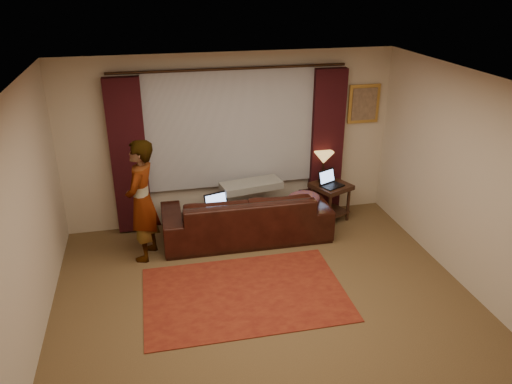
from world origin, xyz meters
TOP-DOWN VIEW (x-y plane):
  - floor at (0.00, 0.00)m, footprint 5.00×5.00m
  - ceiling at (0.00, 0.00)m, footprint 5.00×5.00m
  - wall_back at (0.00, 2.50)m, footprint 5.00×0.02m
  - wall_left at (-2.50, 0.00)m, footprint 0.02×5.00m
  - wall_right at (2.50, 0.00)m, footprint 0.02×5.00m
  - sheer_curtain at (0.00, 2.44)m, footprint 2.50×0.05m
  - drape_left at (-1.50, 2.39)m, footprint 0.50×0.14m
  - drape_right at (1.50, 2.39)m, footprint 0.50×0.14m
  - curtain_rod at (0.00, 2.39)m, footprint 0.04×0.04m
  - picture_frame at (2.10, 2.47)m, footprint 0.50×0.04m
  - sofa at (0.09, 1.83)m, footprint 2.44×1.08m
  - throw_blanket at (0.22, 2.06)m, footprint 0.95×0.51m
  - clothing_pile at (0.92, 1.70)m, footprint 0.57×0.49m
  - laptop_sofa at (-0.30, 1.71)m, footprint 0.45×0.47m
  - area_rug at (-0.22, 0.41)m, footprint 2.46×1.65m
  - end_table at (1.51, 2.11)m, footprint 0.68×0.68m
  - tiffany_lamp at (1.41, 2.24)m, footprint 0.33×0.33m
  - laptop_table at (1.49, 2.03)m, footprint 0.45×0.46m
  - person at (-1.36, 1.59)m, footprint 0.64×0.64m

SIDE VIEW (x-z plane):
  - floor at x=0.00m, z-range -0.01..0.00m
  - area_rug at x=-0.22m, z-range 0.00..0.01m
  - end_table at x=1.51m, z-range 0.00..0.60m
  - sofa at x=0.09m, z-range 0.00..0.98m
  - clothing_pile at x=0.92m, z-range 0.49..0.70m
  - laptop_sofa at x=-0.30m, z-range 0.49..0.75m
  - laptop_table at x=1.49m, z-range 0.60..0.84m
  - person at x=-1.36m, z-range 0.00..1.68m
  - tiffany_lamp at x=1.41m, z-range 0.60..1.09m
  - throw_blanket at x=0.22m, z-range 0.93..1.04m
  - drape_left at x=-1.50m, z-range 0.03..2.33m
  - drape_right at x=1.50m, z-range 0.03..2.33m
  - wall_back at x=0.00m, z-range 0.00..2.60m
  - wall_left at x=-2.50m, z-range 0.00..2.60m
  - wall_right at x=2.50m, z-range 0.00..2.60m
  - sheer_curtain at x=0.00m, z-range 0.60..2.40m
  - picture_frame at x=2.10m, z-range 1.45..2.05m
  - curtain_rod at x=0.00m, z-range 0.68..4.08m
  - ceiling at x=0.00m, z-range 2.59..2.61m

